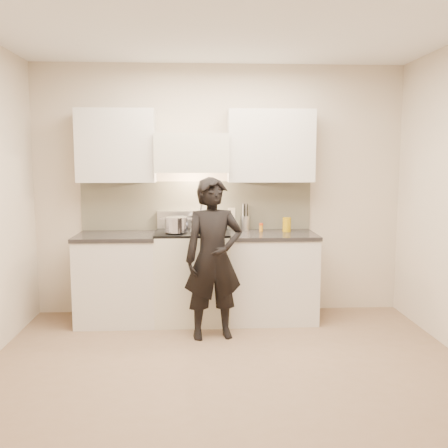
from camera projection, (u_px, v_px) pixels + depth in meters
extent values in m
plane|color=#81664F|center=(230.00, 376.00, 3.90)|extent=(4.00, 4.00, 0.00)
cube|color=beige|center=(220.00, 190.00, 5.46)|extent=(4.00, 0.04, 2.70)
cube|color=beige|center=(258.00, 242.00, 2.00)|extent=(4.00, 0.04, 2.70)
cube|color=white|center=(230.00, 17.00, 3.56)|extent=(4.00, 3.50, 0.02)
cube|color=beige|center=(197.00, 206.00, 5.46)|extent=(2.50, 0.02, 0.53)
cube|color=silver|center=(192.00, 220.00, 5.44)|extent=(0.76, 0.08, 0.20)
cube|color=beige|center=(192.00, 153.00, 5.20)|extent=(0.76, 0.40, 0.40)
cylinder|color=#B7B8D0|center=(192.00, 171.00, 5.04)|extent=(0.66, 0.02, 0.02)
cube|color=silver|center=(270.00, 146.00, 5.27)|extent=(0.90, 0.33, 0.75)
cube|color=silver|center=(117.00, 146.00, 5.18)|extent=(0.80, 0.33, 0.75)
cube|color=beige|center=(232.00, 213.00, 5.48)|extent=(0.08, 0.01, 0.12)
cube|color=beige|center=(193.00, 277.00, 5.24)|extent=(0.76, 0.65, 0.92)
cube|color=black|center=(192.00, 232.00, 5.18)|extent=(0.76, 0.65, 0.02)
cube|color=silver|center=(207.00, 229.00, 5.30)|extent=(0.36, 0.34, 0.01)
cylinder|color=#B7B8D0|center=(192.00, 252.00, 4.91)|extent=(0.62, 0.02, 0.02)
cylinder|color=black|center=(174.00, 233.00, 5.02)|extent=(0.18, 0.18, 0.01)
cylinder|color=black|center=(210.00, 233.00, 5.04)|extent=(0.18, 0.18, 0.01)
cylinder|color=black|center=(176.00, 229.00, 5.32)|extent=(0.18, 0.18, 0.01)
cylinder|color=black|center=(209.00, 229.00, 5.33)|extent=(0.18, 0.18, 0.01)
cube|color=silver|center=(271.00, 278.00, 5.28)|extent=(0.90, 0.65, 0.88)
cube|color=black|center=(272.00, 235.00, 5.23)|extent=(0.92, 0.67, 0.04)
cube|color=silver|center=(118.00, 280.00, 5.20)|extent=(0.80, 0.65, 0.88)
cube|color=black|center=(117.00, 236.00, 5.14)|extent=(0.82, 0.67, 0.04)
ellipsoid|color=#B7B8D0|center=(205.00, 219.00, 5.31)|extent=(0.35, 0.35, 0.19)
torus|color=#B7B8D0|center=(205.00, 215.00, 5.31)|extent=(0.36, 0.36, 0.02)
ellipsoid|color=beige|center=(205.00, 220.00, 5.32)|extent=(0.20, 0.20, 0.09)
cylinder|color=silver|center=(201.00, 211.00, 5.16)|extent=(0.04, 0.26, 0.19)
cylinder|color=#B7B8D0|center=(176.00, 225.00, 5.01)|extent=(0.23, 0.23, 0.15)
cube|color=#B7B8D0|center=(162.00, 219.00, 5.00)|extent=(0.05, 0.03, 0.01)
cube|color=#B7B8D0|center=(190.00, 219.00, 5.01)|extent=(0.05, 0.03, 0.01)
cylinder|color=silver|center=(245.00, 223.00, 5.44)|extent=(0.11, 0.11, 0.15)
cylinder|color=black|center=(247.00, 216.00, 5.43)|extent=(0.01, 0.01, 0.27)
cylinder|color=silver|center=(247.00, 216.00, 5.45)|extent=(0.01, 0.01, 0.27)
cylinder|color=silver|center=(246.00, 216.00, 5.46)|extent=(0.01, 0.01, 0.27)
cylinder|color=black|center=(244.00, 216.00, 5.46)|extent=(0.01, 0.01, 0.27)
cylinder|color=silver|center=(243.00, 216.00, 5.44)|extent=(0.01, 0.01, 0.27)
cylinder|color=silver|center=(243.00, 216.00, 5.42)|extent=(0.01, 0.01, 0.27)
cylinder|color=black|center=(244.00, 216.00, 5.41)|extent=(0.01, 0.01, 0.27)
cylinder|color=silver|center=(246.00, 216.00, 5.41)|extent=(0.01, 0.01, 0.27)
cylinder|color=orange|center=(261.00, 228.00, 5.34)|extent=(0.04, 0.04, 0.07)
cylinder|color=#BB340E|center=(261.00, 224.00, 5.34)|extent=(0.04, 0.04, 0.02)
cylinder|color=#B1860B|center=(287.00, 224.00, 5.32)|extent=(0.09, 0.09, 0.15)
imported|color=black|center=(213.00, 259.00, 4.67)|extent=(0.61, 0.45, 1.52)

